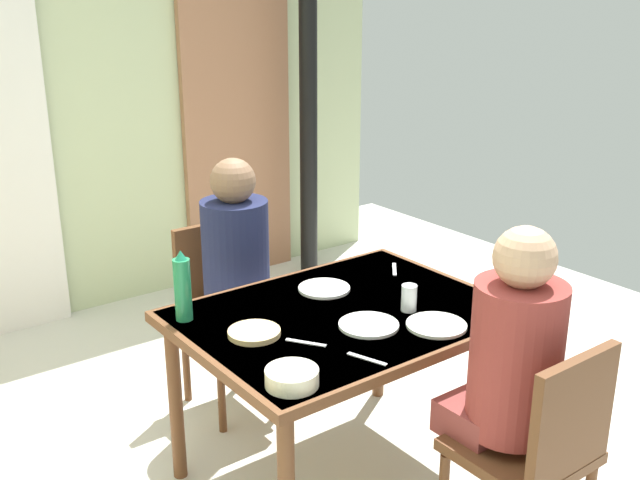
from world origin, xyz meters
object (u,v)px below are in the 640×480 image
object	(u,v)px
water_bottle_green_near	(183,287)
serving_bowl_center	(292,377)
person_near_diner	(512,354)
chair_far_diner	(224,304)
chair_near_diner	(539,448)
dining_table	(343,330)
person_far_diner	(237,255)

from	to	relation	value
water_bottle_green_near	serving_bowl_center	xyz separation A→B (m)	(0.04, -0.64, -0.10)
person_near_diner	serving_bowl_center	size ratio (longest dim) A/B	4.53
water_bottle_green_near	serving_bowl_center	size ratio (longest dim) A/B	1.61
person_near_diner	serving_bowl_center	distance (m)	0.72
chair_far_diner	chair_near_diner	bearing A→B (deg)	97.93
chair_far_diner	person_near_diner	world-z (taller)	person_near_diner
water_bottle_green_near	dining_table	bearing A→B (deg)	-30.33
dining_table	person_far_diner	size ratio (longest dim) A/B	1.59
dining_table	chair_far_diner	distance (m)	0.83
chair_near_diner	water_bottle_green_near	distance (m)	1.36
dining_table	chair_far_diner	world-z (taller)	chair_far_diner
person_far_diner	water_bottle_green_near	size ratio (longest dim) A/B	2.81
chair_far_diner	water_bottle_green_near	distance (m)	0.77
water_bottle_green_near	chair_near_diner	bearing A→B (deg)	-58.63
chair_near_diner	person_far_diner	bearing A→B (deg)	98.65
person_far_diner	dining_table	bearing A→B (deg)	95.51
dining_table	water_bottle_green_near	world-z (taller)	water_bottle_green_near
person_far_diner	serving_bowl_center	size ratio (longest dim) A/B	4.53
chair_far_diner	serving_bowl_center	bearing A→B (deg)	70.29
chair_far_diner	person_far_diner	size ratio (longest dim) A/B	1.13
person_near_diner	water_bottle_green_near	bearing A→B (deg)	124.77
chair_near_diner	water_bottle_green_near	world-z (taller)	water_bottle_green_near
dining_table	chair_far_diner	bearing A→B (deg)	94.59
person_far_diner	serving_bowl_center	distance (m)	1.10
dining_table	water_bottle_green_near	xyz separation A→B (m)	(-0.52, 0.30, 0.21)
chair_near_diner	chair_far_diner	xyz separation A→B (m)	(-0.23, 1.63, 0.00)
chair_near_diner	person_near_diner	distance (m)	0.31
chair_near_diner	water_bottle_green_near	size ratio (longest dim) A/B	3.17
serving_bowl_center	person_near_diner	bearing A→B (deg)	-27.75
chair_far_diner	serving_bowl_center	size ratio (longest dim) A/B	5.12
chair_far_diner	person_far_diner	xyz separation A→B (m)	(-0.00, -0.14, 0.28)
person_near_diner	person_far_diner	world-z (taller)	same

